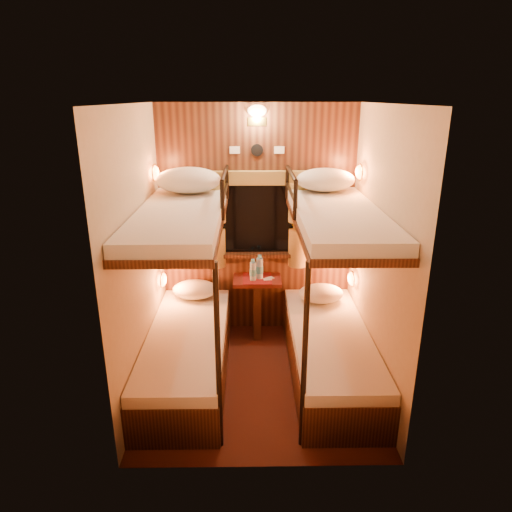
{
  "coord_description": "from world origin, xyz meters",
  "views": [
    {
      "loc": [
        -0.08,
        -3.57,
        2.45
      ],
      "look_at": [
        -0.02,
        0.15,
        1.14
      ],
      "focal_mm": 32.0,
      "sensor_mm": 36.0,
      "label": 1
    }
  ],
  "objects_px": {
    "bottle_left": "(253,271)",
    "bottle_right": "(260,268)",
    "bunk_left": "(186,321)",
    "table": "(257,299)",
    "bunk_right": "(331,320)"
  },
  "relations": [
    {
      "from": "bunk_left",
      "to": "bottle_right",
      "type": "xyz_separation_m",
      "value": [
        0.67,
        0.78,
        0.2
      ]
    },
    {
      "from": "bunk_left",
      "to": "bottle_left",
      "type": "xyz_separation_m",
      "value": [
        0.6,
        0.73,
        0.19
      ]
    },
    {
      "from": "table",
      "to": "bottle_right",
      "type": "relative_size",
      "value": 2.51
    },
    {
      "from": "bunk_left",
      "to": "bottle_right",
      "type": "bearing_deg",
      "value": 49.31
    },
    {
      "from": "table",
      "to": "bottle_right",
      "type": "xyz_separation_m",
      "value": [
        0.03,
        0.0,
        0.35
      ]
    },
    {
      "from": "table",
      "to": "bottle_left",
      "type": "height_order",
      "value": "bottle_left"
    },
    {
      "from": "bunk_right",
      "to": "bottle_right",
      "type": "height_order",
      "value": "bunk_right"
    },
    {
      "from": "bottle_right",
      "to": "bunk_left",
      "type": "bearing_deg",
      "value": -130.69
    },
    {
      "from": "bottle_left",
      "to": "bunk_right",
      "type": "bearing_deg",
      "value": -46.52
    },
    {
      "from": "bunk_left",
      "to": "table",
      "type": "bearing_deg",
      "value": 50.33
    },
    {
      "from": "bottle_left",
      "to": "bottle_right",
      "type": "bearing_deg",
      "value": 36.54
    },
    {
      "from": "bunk_right",
      "to": "bottle_left",
      "type": "bearing_deg",
      "value": 133.48
    },
    {
      "from": "bunk_right",
      "to": "bottle_right",
      "type": "distance_m",
      "value": 1.02
    },
    {
      "from": "table",
      "to": "bottle_left",
      "type": "distance_m",
      "value": 0.34
    },
    {
      "from": "bottle_left",
      "to": "bottle_right",
      "type": "relative_size",
      "value": 0.89
    }
  ]
}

